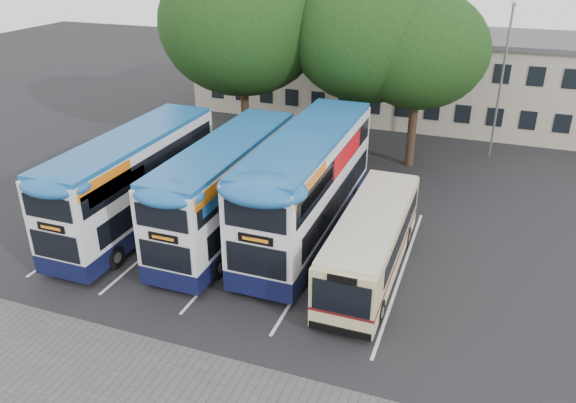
{
  "coord_description": "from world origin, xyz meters",
  "views": [
    {
      "loc": [
        5.61,
        -14.61,
        12.35
      ],
      "look_at": [
        -1.64,
        5.0,
        2.4
      ],
      "focal_mm": 35.0,
      "sensor_mm": 36.0,
      "label": 1
    }
  ],
  "objects_px": {
    "bus_dd_left": "(135,178)",
    "bus_dd_right": "(308,181)",
    "bus_dd_mid": "(228,185)",
    "tree_left": "(242,24)",
    "tree_right": "(420,50)",
    "bus_single": "(372,238)",
    "tree_mid": "(369,35)",
    "lamp_post": "(502,75)"
  },
  "relations": [
    {
      "from": "tree_left",
      "to": "bus_dd_right",
      "type": "relative_size",
      "value": 1.03
    },
    {
      "from": "lamp_post",
      "to": "tree_right",
      "type": "xyz_separation_m",
      "value": [
        -4.44,
        -2.93,
        1.59
      ]
    },
    {
      "from": "lamp_post",
      "to": "bus_dd_right",
      "type": "relative_size",
      "value": 0.79
    },
    {
      "from": "bus_dd_left",
      "to": "bus_dd_mid",
      "type": "bearing_deg",
      "value": 10.18
    },
    {
      "from": "bus_dd_left",
      "to": "tree_mid",
      "type": "bearing_deg",
      "value": 58.34
    },
    {
      "from": "lamp_post",
      "to": "bus_single",
      "type": "height_order",
      "value": "lamp_post"
    },
    {
      "from": "bus_dd_mid",
      "to": "bus_single",
      "type": "height_order",
      "value": "bus_dd_mid"
    },
    {
      "from": "bus_dd_right",
      "to": "bus_single",
      "type": "bearing_deg",
      "value": -31.88
    },
    {
      "from": "tree_right",
      "to": "bus_dd_left",
      "type": "distance_m",
      "value": 16.64
    },
    {
      "from": "tree_left",
      "to": "bus_single",
      "type": "relative_size",
      "value": 1.31
    },
    {
      "from": "bus_dd_right",
      "to": "bus_dd_left",
      "type": "bearing_deg",
      "value": -165.9
    },
    {
      "from": "tree_left",
      "to": "tree_right",
      "type": "relative_size",
      "value": 1.2
    },
    {
      "from": "lamp_post",
      "to": "bus_single",
      "type": "bearing_deg",
      "value": -104.65
    },
    {
      "from": "tree_left",
      "to": "tree_mid",
      "type": "xyz_separation_m",
      "value": [
        7.24,
        1.13,
        -0.41
      ]
    },
    {
      "from": "bus_dd_left",
      "to": "bus_dd_right",
      "type": "bearing_deg",
      "value": 14.1
    },
    {
      "from": "tree_mid",
      "to": "bus_dd_right",
      "type": "bearing_deg",
      "value": -90.08
    },
    {
      "from": "tree_right",
      "to": "bus_dd_mid",
      "type": "distance_m",
      "value": 13.68
    },
    {
      "from": "tree_right",
      "to": "bus_single",
      "type": "xyz_separation_m",
      "value": [
        0.44,
        -12.35,
        -5.15
      ]
    },
    {
      "from": "bus_single",
      "to": "tree_mid",
      "type": "bearing_deg",
      "value": 104.95
    },
    {
      "from": "bus_dd_mid",
      "to": "bus_dd_right",
      "type": "xyz_separation_m",
      "value": [
        3.33,
        1.14,
        0.23
      ]
    },
    {
      "from": "tree_right",
      "to": "bus_dd_mid",
      "type": "relative_size",
      "value": 0.94
    },
    {
      "from": "tree_left",
      "to": "bus_dd_mid",
      "type": "bearing_deg",
      "value": -69.6
    },
    {
      "from": "tree_mid",
      "to": "bus_dd_mid",
      "type": "xyz_separation_m",
      "value": [
        -3.35,
        -11.59,
        -4.88
      ]
    },
    {
      "from": "bus_dd_mid",
      "to": "tree_left",
      "type": "bearing_deg",
      "value": 110.4
    },
    {
      "from": "tree_mid",
      "to": "tree_left",
      "type": "bearing_deg",
      "value": -171.16
    },
    {
      "from": "tree_right",
      "to": "bus_dd_left",
      "type": "xyz_separation_m",
      "value": [
        -10.53,
        -12.17,
        -4.24
      ]
    },
    {
      "from": "lamp_post",
      "to": "tree_right",
      "type": "height_order",
      "value": "tree_right"
    },
    {
      "from": "lamp_post",
      "to": "bus_dd_left",
      "type": "bearing_deg",
      "value": -134.75
    },
    {
      "from": "tree_right",
      "to": "tree_left",
      "type": "bearing_deg",
      "value": -174.74
    },
    {
      "from": "lamp_post",
      "to": "tree_left",
      "type": "height_order",
      "value": "tree_left"
    },
    {
      "from": "tree_left",
      "to": "lamp_post",
      "type": "bearing_deg",
      "value": 14.84
    },
    {
      "from": "tree_left",
      "to": "bus_dd_mid",
      "type": "xyz_separation_m",
      "value": [
        3.89,
        -10.47,
        -5.29
      ]
    },
    {
      "from": "lamp_post",
      "to": "tree_left",
      "type": "xyz_separation_m",
      "value": [
        -14.58,
        -3.86,
        2.62
      ]
    },
    {
      "from": "tree_left",
      "to": "tree_mid",
      "type": "bearing_deg",
      "value": 8.84
    },
    {
      "from": "bus_dd_mid",
      "to": "bus_dd_right",
      "type": "height_order",
      "value": "bus_dd_right"
    },
    {
      "from": "lamp_post",
      "to": "bus_dd_right",
      "type": "distance_m",
      "value": 15.3
    },
    {
      "from": "tree_left",
      "to": "bus_dd_left",
      "type": "xyz_separation_m",
      "value": [
        -0.39,
        -11.24,
        -5.27
      ]
    },
    {
      "from": "lamp_post",
      "to": "bus_single",
      "type": "xyz_separation_m",
      "value": [
        -3.99,
        -15.28,
        -3.56
      ]
    },
    {
      "from": "tree_mid",
      "to": "bus_single",
      "type": "xyz_separation_m",
      "value": [
        3.35,
        -12.54,
        -5.77
      ]
    },
    {
      "from": "lamp_post",
      "to": "bus_dd_left",
      "type": "distance_m",
      "value": 21.43
    },
    {
      "from": "bus_dd_left",
      "to": "bus_single",
      "type": "xyz_separation_m",
      "value": [
        10.97,
        -0.18,
        -0.91
      ]
    },
    {
      "from": "tree_mid",
      "to": "bus_single",
      "type": "relative_size",
      "value": 1.22
    }
  ]
}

